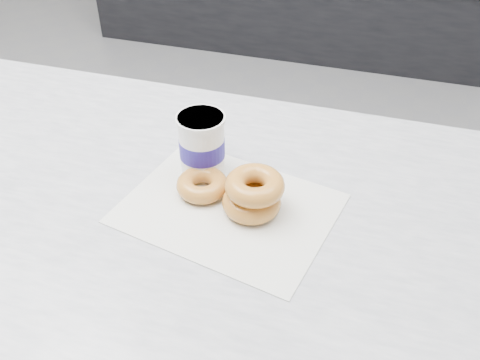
% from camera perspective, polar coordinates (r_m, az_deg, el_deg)
% --- Properties ---
extents(ground, '(5.00, 5.00, 0.00)m').
position_cam_1_polar(ground, '(2.04, -7.67, -8.87)').
color(ground, gray).
rests_on(ground, ground).
extents(counter, '(3.06, 0.76, 0.90)m').
position_cam_1_polar(counter, '(1.38, -19.15, -13.62)').
color(counter, '#333335').
rests_on(counter, ground).
extents(wax_paper, '(0.39, 0.32, 0.00)m').
position_cam_1_polar(wax_paper, '(0.90, -1.24, -3.04)').
color(wax_paper, silver).
rests_on(wax_paper, counter).
extents(donut_single, '(0.09, 0.09, 0.03)m').
position_cam_1_polar(donut_single, '(0.92, -4.05, -0.50)').
color(donut_single, gold).
rests_on(donut_single, wax_paper).
extents(donut_stack, '(0.14, 0.14, 0.07)m').
position_cam_1_polar(donut_stack, '(0.87, 1.41, -1.48)').
color(donut_stack, gold).
rests_on(donut_stack, wax_paper).
extents(coffee_cup, '(0.09, 0.09, 0.12)m').
position_cam_1_polar(coffee_cup, '(0.95, -4.09, 3.85)').
color(coffee_cup, white).
rests_on(coffee_cup, counter).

